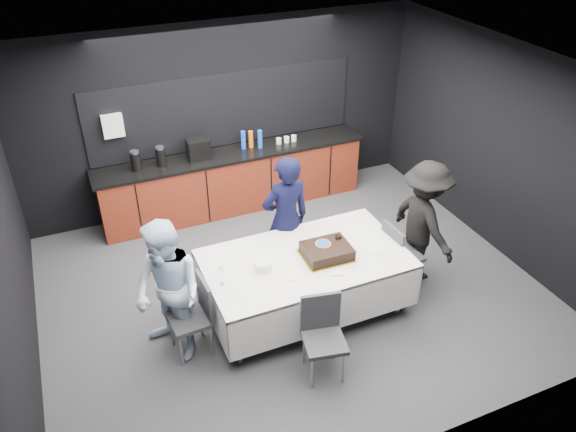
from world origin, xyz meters
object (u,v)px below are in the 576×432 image
(plate_stack, at_px, (263,265))
(chair_right, at_px, (398,252))
(cake_assembly, at_px, (327,251))
(person_right, at_px, (423,222))
(party_table, at_px, (305,267))
(person_center, at_px, (286,220))
(chair_left, at_px, (196,311))
(chair_near, at_px, (323,330))
(champagne_flute, at_px, (221,272))
(person_left, at_px, (169,293))

(plate_stack, bearing_deg, chair_right, -1.46)
(cake_assembly, distance_m, chair_right, 1.05)
(person_right, bearing_deg, party_table, 87.88)
(party_table, height_order, person_right, person_right)
(party_table, bearing_deg, chair_right, -2.14)
(person_center, bearing_deg, party_table, 82.62)
(chair_left, height_order, person_center, person_center)
(party_table, distance_m, person_right, 1.65)
(chair_right, bearing_deg, plate_stack, 178.54)
(plate_stack, bearing_deg, chair_left, -172.48)
(chair_near, bearing_deg, chair_left, 144.55)
(party_table, relative_size, champagne_flute, 10.36)
(champagne_flute, relative_size, chair_left, 0.24)
(chair_right, xyz_separation_m, chair_near, (-1.46, -0.86, 0.00))
(plate_stack, relative_size, chair_left, 0.21)
(champagne_flute, relative_size, chair_right, 0.24)
(person_center, bearing_deg, person_left, 22.29)
(person_left, bearing_deg, chair_right, 62.99)
(chair_near, distance_m, person_left, 1.64)
(person_center, xyz_separation_m, person_left, (-1.64, -0.76, -0.03))
(person_left, bearing_deg, chair_near, 30.95)
(chair_left, bearing_deg, plate_stack, 7.52)
(chair_near, bearing_deg, person_left, 148.09)
(cake_assembly, xyz_separation_m, chair_left, (-1.57, -0.04, -0.32))
(party_table, relative_size, plate_stack, 11.68)
(chair_left, xyz_separation_m, person_left, (-0.25, 0.06, 0.30))
(chair_near, height_order, person_right, person_right)
(cake_assembly, relative_size, chair_right, 0.63)
(cake_assembly, xyz_separation_m, person_center, (-0.18, 0.78, 0.01))
(party_table, distance_m, cake_assembly, 0.32)
(plate_stack, distance_m, person_right, 2.16)
(champagne_flute, relative_size, person_left, 0.13)
(cake_assembly, bearing_deg, party_table, 163.62)
(person_left, bearing_deg, plate_stack, 65.63)
(party_table, xyz_separation_m, person_left, (-1.59, -0.05, 0.19))
(chair_right, distance_m, person_left, 2.84)
(person_center, bearing_deg, chair_right, 144.87)
(party_table, distance_m, plate_stack, 0.55)
(chair_left, bearing_deg, chair_near, -35.45)
(cake_assembly, bearing_deg, plate_stack, 174.86)
(cake_assembly, relative_size, plate_stack, 2.93)
(person_center, distance_m, person_right, 1.71)
(plate_stack, distance_m, chair_near, 1.00)
(chair_left, relative_size, person_left, 0.55)
(cake_assembly, relative_size, champagne_flute, 2.60)
(person_center, height_order, person_left, person_center)
(party_table, xyz_separation_m, chair_near, (-0.22, -0.90, -0.11))
(person_right, bearing_deg, person_center, 63.50)
(chair_near, bearing_deg, party_table, 76.43)
(chair_left, bearing_deg, cake_assembly, 1.44)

